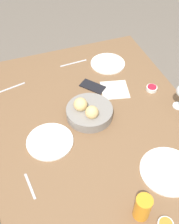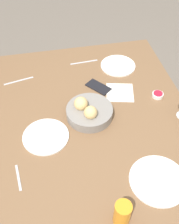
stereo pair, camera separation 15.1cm
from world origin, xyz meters
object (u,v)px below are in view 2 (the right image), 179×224
object	(u,v)px
jam_bowl_berry	(158,95)
knife_silver	(84,62)
bread_basket	(89,111)
plate_near_left	(158,180)
napkin	(120,92)
juice_glass	(123,213)
spoon_coffee	(18,178)
cell_phone	(98,87)
fork_silver	(19,81)
plate_near_right	(118,66)
plate_far_center	(46,136)

from	to	relation	value
jam_bowl_berry	knife_silver	world-z (taller)	jam_bowl_berry
bread_basket	plate_near_left	size ratio (longest dim) A/B	0.96
jam_bowl_berry	napkin	xyz separation A→B (m)	(0.07, 0.21, -0.01)
juice_glass	knife_silver	distance (m)	1.07
napkin	plate_near_left	bearing A→B (deg)	-178.97
juice_glass	jam_bowl_berry	bearing A→B (deg)	-31.47
bread_basket	spoon_coffee	size ratio (longest dim) A/B	1.82
plate_near_left	knife_silver	distance (m)	0.95
bread_basket	napkin	distance (m)	0.27
knife_silver	cell_phone	distance (m)	0.27
bread_basket	plate_near_left	distance (m)	0.51
fork_silver	cell_phone	bearing A→B (deg)	-108.44
bread_basket	juice_glass	bearing A→B (deg)	-178.10
bread_basket	juice_glass	xyz separation A→B (m)	(-0.59, -0.02, 0.03)
plate_near_right	fork_silver	bearing A→B (deg)	91.93
fork_silver	napkin	world-z (taller)	napkin
plate_near_right	plate_far_center	world-z (taller)	same
knife_silver	napkin	world-z (taller)	napkin
cell_phone	spoon_coffee	bearing A→B (deg)	136.98
plate_near_right	jam_bowl_berry	xyz separation A→B (m)	(-0.32, -0.15, 0.01)
plate_near_right	cell_phone	distance (m)	0.25
juice_glass	bread_basket	bearing A→B (deg)	1.90
plate_far_center	fork_silver	world-z (taller)	plate_far_center
bread_basket	cell_phone	xyz separation A→B (m)	(0.22, -0.10, -0.03)
juice_glass	fork_silver	size ratio (longest dim) A/B	0.69
spoon_coffee	bread_basket	bearing A→B (deg)	-51.50
bread_basket	plate_near_right	size ratio (longest dim) A/B	1.12
plate_near_left	cell_phone	distance (m)	0.68
plate_far_center	fork_silver	size ratio (longest dim) A/B	1.30
plate_far_center	spoon_coffee	distance (m)	0.25
jam_bowl_berry	spoon_coffee	world-z (taller)	jam_bowl_berry
fork_silver	jam_bowl_berry	bearing A→B (deg)	-110.81
fork_silver	cell_phone	distance (m)	0.50
jam_bowl_berry	knife_silver	bearing A→B (deg)	41.43
plate_near_left	spoon_coffee	distance (m)	0.63
plate_far_center	cell_phone	xyz separation A→B (m)	(0.32, -0.35, -0.00)
juice_glass	cell_phone	distance (m)	0.81
cell_phone	plate_near_left	bearing A→B (deg)	-169.37
napkin	cell_phone	bearing A→B (deg)	58.45
bread_basket	spoon_coffee	world-z (taller)	bread_basket
plate_near_left	plate_far_center	size ratio (longest dim) A/B	1.11
plate_near_left	plate_far_center	bearing A→B (deg)	53.38
bread_basket	spoon_coffee	bearing A→B (deg)	128.50
juice_glass	cell_phone	size ratio (longest dim) A/B	0.78
plate_near_left	cell_phone	size ratio (longest dim) A/B	1.61
bread_basket	fork_silver	world-z (taller)	bread_basket
jam_bowl_berry	knife_silver	xyz separation A→B (m)	(0.41, 0.36, -0.01)
juice_glass	plate_near_left	bearing A→B (deg)	-56.42
spoon_coffee	plate_near_left	bearing A→B (deg)	-102.92
plate_near_right	jam_bowl_berry	bearing A→B (deg)	-155.05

